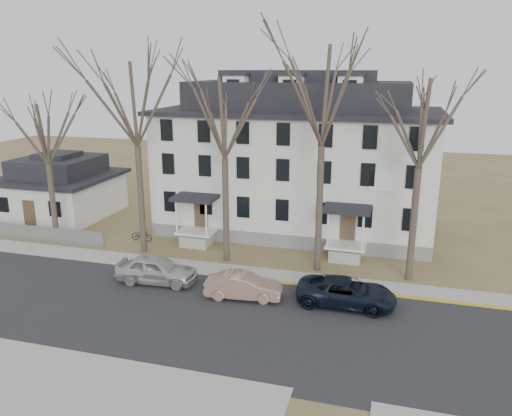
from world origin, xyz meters
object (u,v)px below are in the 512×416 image
(tree_mid_right, at_px, (423,117))
(tree_bungalow, at_px, (45,130))
(tree_far_left, at_px, (135,98))
(bicycle_left, at_px, (142,236))
(boarding_house, at_px, (297,160))
(tree_mid_left, at_px, (224,112))
(small_house, at_px, (61,189))
(car_silver, at_px, (156,270))
(tree_center, at_px, (324,88))
(car_tan, at_px, (243,287))
(car_navy, at_px, (346,293))

(tree_mid_right, xyz_separation_m, tree_bungalow, (-24.50, 0.00, -1.48))
(tree_far_left, relative_size, bicycle_left, 8.39)
(tree_far_left, relative_size, tree_mid_right, 1.08)
(boarding_house, height_order, tree_bungalow, boarding_house)
(tree_mid_left, distance_m, tree_mid_right, 11.50)
(small_house, relative_size, tree_bungalow, 0.81)
(small_house, relative_size, car_silver, 1.83)
(tree_bungalow, bearing_deg, tree_center, 0.00)
(car_tan, height_order, bicycle_left, car_tan)
(tree_bungalow, height_order, bicycle_left, tree_bungalow)
(bicycle_left, bearing_deg, tree_bungalow, 109.71)
(tree_mid_left, distance_m, car_silver, 10.27)
(boarding_house, height_order, tree_mid_right, tree_mid_right)
(boarding_house, xyz_separation_m, small_house, (-20.00, -1.96, -3.13))
(bicycle_left, bearing_deg, car_navy, -110.10)
(tree_far_left, height_order, car_silver, tree_far_left)
(tree_mid_right, relative_size, car_silver, 2.68)
(boarding_house, xyz_separation_m, car_tan, (-0.27, -13.25, -4.69))
(boarding_house, xyz_separation_m, tree_mid_left, (-3.00, -8.15, 4.22))
(tree_center, bearing_deg, boarding_house, 110.20)
(tree_bungalow, relative_size, car_tan, 2.58)
(tree_mid_right, xyz_separation_m, car_navy, (-3.27, -4.43, -8.88))
(car_silver, bearing_deg, tree_far_left, 32.12)
(car_silver, bearing_deg, tree_mid_right, -75.77)
(tree_mid_right, distance_m, car_tan, 13.50)
(tree_far_left, bearing_deg, car_silver, -54.52)
(tree_mid_left, xyz_separation_m, bicycle_left, (-7.16, 1.85, -9.17))
(tree_far_left, height_order, tree_center, tree_center)
(bicycle_left, bearing_deg, tree_mid_left, -102.40)
(car_navy, xyz_separation_m, bicycle_left, (-15.39, 6.28, -0.30))
(small_house, bearing_deg, tree_far_left, -29.39)
(tree_far_left, height_order, bicycle_left, tree_far_left)
(tree_mid_right, relative_size, car_navy, 2.44)
(boarding_house, relative_size, tree_mid_right, 1.63)
(boarding_house, bearing_deg, tree_mid_left, -110.20)
(car_tan, bearing_deg, car_navy, -89.92)
(tree_mid_left, relative_size, car_silver, 2.68)
(tree_bungalow, distance_m, car_tan, 18.12)
(car_navy, relative_size, bicycle_left, 3.19)
(small_house, height_order, tree_far_left, tree_far_left)
(car_silver, bearing_deg, tree_bungalow, 62.77)
(tree_bungalow, bearing_deg, car_silver, -23.87)
(tree_mid_left, relative_size, car_tan, 3.04)
(bicycle_left, bearing_deg, boarding_house, -56.09)
(tree_center, xyz_separation_m, tree_bungalow, (-19.00, 0.00, -2.97))
(tree_mid_left, distance_m, tree_center, 6.18)
(tree_mid_right, relative_size, bicycle_left, 7.79)
(small_house, height_order, car_navy, small_house)
(tree_center, height_order, tree_mid_right, tree_center)
(car_navy, bearing_deg, tree_far_left, 72.74)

